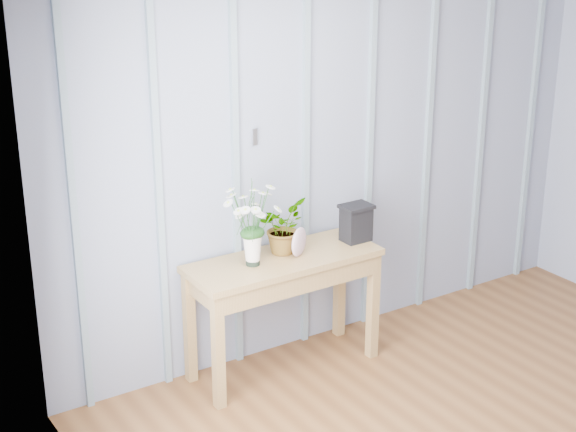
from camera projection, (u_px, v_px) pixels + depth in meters
room_shell at (500, 71)px, 4.30m from camera, size 4.00×4.50×2.50m
sideboard at (284, 275)px, 5.33m from camera, size 1.20×0.45×0.75m
daisy_vase at (252, 213)px, 5.07m from camera, size 0.37×0.28×0.52m
spider_plant at (282, 227)px, 5.32m from camera, size 0.39×0.38×0.33m
felt_disc_vessel at (299, 242)px, 5.28m from camera, size 0.18×0.14×0.18m
carved_box at (356, 222)px, 5.51m from camera, size 0.19×0.15×0.24m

